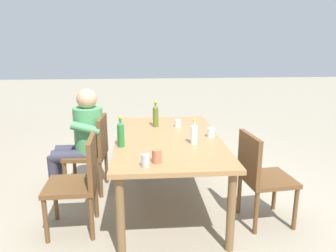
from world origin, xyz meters
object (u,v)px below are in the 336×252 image
at_px(chair_far_left, 80,179).
at_px(bottle_olive, 156,115).
at_px(dining_table, 168,145).
at_px(bottle_green, 121,133).
at_px(cup_steel, 146,161).
at_px(backpack_by_near_side, 135,141).
at_px(cup_glass, 211,132).
at_px(chair_far_right, 93,150).
at_px(person_in_white_shirt, 82,136).
at_px(bottle_clear, 194,133).
at_px(cup_white, 178,123).
at_px(chair_near_left, 260,174).
at_px(cup_terracotta, 157,156).

bearing_deg(chair_far_left, bottle_olive, -40.15).
xyz_separation_m(dining_table, bottle_green, (-0.26, 0.45, 0.20)).
height_order(chair_far_left, cup_steel, chair_far_left).
relative_size(chair_far_left, backpack_by_near_side, 1.84).
xyz_separation_m(chair_far_left, cup_glass, (0.39, -1.25, 0.29)).
height_order(chair_far_left, backpack_by_near_side, chair_far_left).
relative_size(dining_table, cup_steel, 18.19).
xyz_separation_m(chair_far_right, bottle_olive, (0.04, -0.72, 0.37)).
bearing_deg(person_in_white_shirt, chair_far_left, -172.36).
distance_m(bottle_olive, bottle_green, 0.78).
xyz_separation_m(chair_far_right, bottle_clear, (-0.63, -1.05, 0.35)).
bearing_deg(cup_white, chair_near_left, -141.09).
distance_m(cup_white, backpack_by_near_side, 1.34).
height_order(person_in_white_shirt, cup_steel, person_in_white_shirt).
bearing_deg(chair_near_left, cup_terracotta, 105.80).
bearing_deg(chair_far_left, person_in_white_shirt, 7.64).
xyz_separation_m(cup_white, cup_glass, (-0.43, -0.29, 0.01)).
height_order(person_in_white_shirt, bottle_clear, person_in_white_shirt).
height_order(chair_far_left, cup_white, chair_far_left).
xyz_separation_m(bottle_green, cup_white, (0.67, -0.60, -0.08)).
relative_size(chair_far_right, bottle_clear, 3.63).
bearing_deg(cup_terracotta, chair_far_left, 67.15).
bearing_deg(bottle_clear, bottle_green, 92.37).
relative_size(chair_far_right, chair_far_left, 1.00).
distance_m(person_in_white_shirt, bottle_olive, 0.85).
relative_size(dining_table, bottle_olive, 6.05).
relative_size(chair_near_left, person_in_white_shirt, 0.74).
height_order(bottle_clear, cup_steel, bottle_clear).
distance_m(bottle_olive, cup_glass, 0.71).
bearing_deg(cup_steel, backpack_by_near_side, 3.21).
distance_m(person_in_white_shirt, cup_terracotta, 1.36).
bearing_deg(cup_glass, backpack_by_near_side, 27.46).
distance_m(dining_table, person_in_white_shirt, 1.01).
distance_m(person_in_white_shirt, cup_white, 1.08).
distance_m(bottle_clear, cup_glass, 0.31).
height_order(chair_far_right, cup_steel, chair_far_right).
height_order(dining_table, bottle_green, bottle_green).
relative_size(chair_far_left, person_in_white_shirt, 0.74).
distance_m(cup_steel, cup_white, 1.25).
bearing_deg(cup_glass, bottle_olive, 49.95).
distance_m(chair_far_left, cup_steel, 0.75).
xyz_separation_m(chair_far_right, person_in_white_shirt, (0.01, 0.11, 0.17)).
relative_size(chair_near_left, bottle_clear, 3.63).
bearing_deg(cup_terracotta, bottle_clear, -38.84).
relative_size(dining_table, bottle_green, 6.23).
height_order(chair_near_left, person_in_white_shirt, person_in_white_shirt).
bearing_deg(person_in_white_shirt, backpack_by_near_side, -26.83).
bearing_deg(cup_terracotta, bottle_green, 35.22).
relative_size(chair_near_left, bottle_green, 2.98).
distance_m(chair_far_left, cup_terracotta, 0.79).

